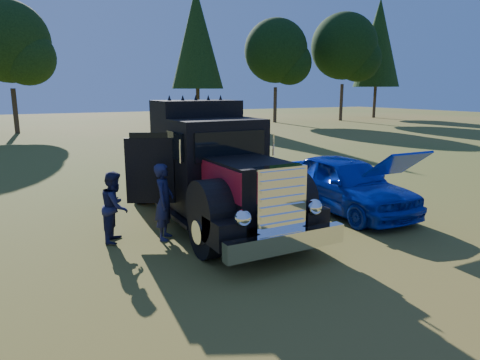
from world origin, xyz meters
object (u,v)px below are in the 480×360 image
spectator_near (164,202)px  spectator_far (115,207)px  hotrod_coupe (345,183)px  diamond_t_truck (210,172)px

spectator_near → spectator_far: bearing=100.2°
spectator_near → spectator_far: spectator_near is taller
spectator_far → hotrod_coupe: bearing=-69.4°
spectator_near → spectator_far: 1.06m
diamond_t_truck → spectator_near: (-1.39, -0.61, -0.43)m
spectator_far → spectator_near: bearing=-85.5°
diamond_t_truck → hotrod_coupe: size_ratio=1.59×
hotrod_coupe → spectator_near: 5.07m
spectator_near → hotrod_coupe: bearing=-60.3°
diamond_t_truck → spectator_far: 2.44m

